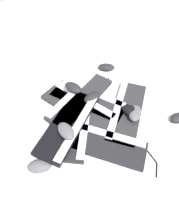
{
  "coord_description": "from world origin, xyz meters",
  "views": [
    {
      "loc": [
        0.7,
        -0.21,
        0.88
      ],
      "look_at": [
        0.07,
        0.03,
        0.03
      ],
      "focal_mm": 32.0,
      "sensor_mm": 36.0,
      "label": 1
    }
  ],
  "objects_px": {
    "keyboard_5": "(68,124)",
    "mouse_7": "(106,67)",
    "keyboard_1": "(127,112)",
    "mouse_1": "(73,88)",
    "keyboard_0": "(101,143)",
    "keyboard_6": "(80,99)",
    "keyboard_4": "(75,123)",
    "mouse_0": "(135,113)",
    "mouse_3": "(132,111)",
    "keyboard_2": "(88,100)",
    "mouse_4": "(39,166)",
    "keyboard_3": "(78,106)",
    "mouse_2": "(92,97)",
    "mouse_5": "(66,131)"
  },
  "relations": [
    {
      "from": "keyboard_3",
      "to": "mouse_2",
      "type": "xyz_separation_m",
      "value": [
        -0.0,
        0.09,
        0.04
      ]
    },
    {
      "from": "mouse_0",
      "to": "mouse_3",
      "type": "bearing_deg",
      "value": -115.94
    },
    {
      "from": "keyboard_0",
      "to": "mouse_1",
      "type": "xyz_separation_m",
      "value": [
        -0.35,
        -0.03,
        0.07
      ]
    },
    {
      "from": "keyboard_6",
      "to": "mouse_3",
      "type": "height_order",
      "value": "mouse_3"
    },
    {
      "from": "keyboard_1",
      "to": "mouse_1",
      "type": "distance_m",
      "value": 0.33
    },
    {
      "from": "keyboard_3",
      "to": "mouse_7",
      "type": "relative_size",
      "value": 4.11
    },
    {
      "from": "mouse_2",
      "to": "mouse_7",
      "type": "bearing_deg",
      "value": 29.52
    },
    {
      "from": "mouse_3",
      "to": "mouse_4",
      "type": "relative_size",
      "value": 1.0
    },
    {
      "from": "keyboard_0",
      "to": "mouse_4",
      "type": "distance_m",
      "value": 0.31
    },
    {
      "from": "keyboard_4",
      "to": "mouse_2",
      "type": "bearing_deg",
      "value": 128.74
    },
    {
      "from": "keyboard_4",
      "to": "mouse_2",
      "type": "distance_m",
      "value": 0.18
    },
    {
      "from": "mouse_7",
      "to": "keyboard_6",
      "type": "bearing_deg",
      "value": -113.69
    },
    {
      "from": "mouse_0",
      "to": "mouse_1",
      "type": "height_order",
      "value": "mouse_1"
    },
    {
      "from": "keyboard_3",
      "to": "mouse_5",
      "type": "relative_size",
      "value": 4.11
    },
    {
      "from": "keyboard_1",
      "to": "keyboard_2",
      "type": "relative_size",
      "value": 1.02
    },
    {
      "from": "mouse_0",
      "to": "mouse_4",
      "type": "relative_size",
      "value": 1.0
    },
    {
      "from": "keyboard_5",
      "to": "mouse_0",
      "type": "height_order",
      "value": "mouse_0"
    },
    {
      "from": "mouse_2",
      "to": "mouse_7",
      "type": "relative_size",
      "value": 1.0
    },
    {
      "from": "keyboard_1",
      "to": "keyboard_6",
      "type": "distance_m",
      "value": 0.27
    },
    {
      "from": "mouse_2",
      "to": "mouse_5",
      "type": "distance_m",
      "value": 0.28
    },
    {
      "from": "keyboard_0",
      "to": "keyboard_6",
      "type": "bearing_deg",
      "value": -178.39
    },
    {
      "from": "keyboard_1",
      "to": "mouse_2",
      "type": "xyz_separation_m",
      "value": [
        -0.14,
        -0.15,
        0.04
      ]
    },
    {
      "from": "mouse_5",
      "to": "mouse_0",
      "type": "bearing_deg",
      "value": 75.74
    },
    {
      "from": "keyboard_2",
      "to": "keyboard_0",
      "type": "bearing_deg",
      "value": -7.56
    },
    {
      "from": "keyboard_4",
      "to": "mouse_3",
      "type": "relative_size",
      "value": 4.19
    },
    {
      "from": "keyboard_4",
      "to": "keyboard_5",
      "type": "height_order",
      "value": "keyboard_5"
    },
    {
      "from": "keyboard_2",
      "to": "mouse_7",
      "type": "bearing_deg",
      "value": 136.71
    },
    {
      "from": "keyboard_1",
      "to": "keyboard_0",
      "type": "bearing_deg",
      "value": -57.25
    },
    {
      "from": "keyboard_2",
      "to": "keyboard_4",
      "type": "relative_size",
      "value": 0.94
    },
    {
      "from": "keyboard_5",
      "to": "mouse_0",
      "type": "bearing_deg",
      "value": 80.18
    },
    {
      "from": "keyboard_4",
      "to": "keyboard_3",
      "type": "bearing_deg",
      "value": 154.27
    },
    {
      "from": "keyboard_0",
      "to": "mouse_1",
      "type": "height_order",
      "value": "mouse_1"
    },
    {
      "from": "keyboard_2",
      "to": "keyboard_6",
      "type": "distance_m",
      "value": 0.06
    },
    {
      "from": "keyboard_4",
      "to": "mouse_0",
      "type": "bearing_deg",
      "value": 76.71
    },
    {
      "from": "keyboard_5",
      "to": "mouse_2",
      "type": "bearing_deg",
      "value": 124.63
    },
    {
      "from": "keyboard_0",
      "to": "keyboard_3",
      "type": "relative_size",
      "value": 0.96
    },
    {
      "from": "keyboard_3",
      "to": "mouse_7",
      "type": "height_order",
      "value": "mouse_7"
    },
    {
      "from": "mouse_2",
      "to": "mouse_7",
      "type": "distance_m",
      "value": 0.32
    },
    {
      "from": "keyboard_1",
      "to": "mouse_1",
      "type": "xyz_separation_m",
      "value": [
        -0.22,
        -0.24,
        0.07
      ]
    },
    {
      "from": "keyboard_5",
      "to": "mouse_5",
      "type": "height_order",
      "value": "mouse_5"
    },
    {
      "from": "keyboard_4",
      "to": "mouse_4",
      "type": "bearing_deg",
      "value": -53.0
    },
    {
      "from": "keyboard_5",
      "to": "mouse_7",
      "type": "xyz_separation_m",
      "value": [
        -0.37,
        0.38,
        -0.02
      ]
    },
    {
      "from": "mouse_5",
      "to": "mouse_2",
      "type": "bearing_deg",
      "value": 117.66
    },
    {
      "from": "mouse_4",
      "to": "keyboard_5",
      "type": "bearing_deg",
      "value": 54.28
    },
    {
      "from": "keyboard_4",
      "to": "mouse_1",
      "type": "bearing_deg",
      "value": 164.19
    },
    {
      "from": "keyboard_2",
      "to": "mouse_1",
      "type": "distance_m",
      "value": 0.11
    },
    {
      "from": "keyboard_4",
      "to": "keyboard_6",
      "type": "height_order",
      "value": "keyboard_6"
    },
    {
      "from": "keyboard_4",
      "to": "mouse_7",
      "type": "distance_m",
      "value": 0.49
    },
    {
      "from": "keyboard_1",
      "to": "keyboard_4",
      "type": "xyz_separation_m",
      "value": [
        -0.02,
        -0.29,
        0.0
      ]
    },
    {
      "from": "keyboard_0",
      "to": "mouse_3",
      "type": "height_order",
      "value": "mouse_3"
    }
  ]
}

